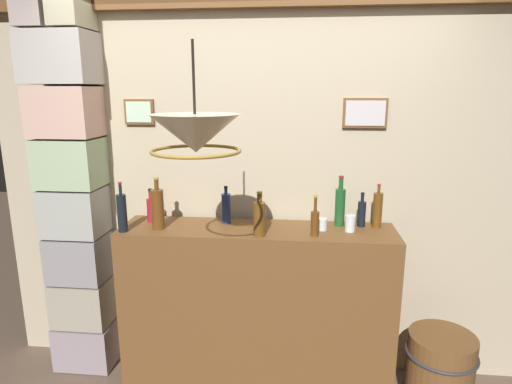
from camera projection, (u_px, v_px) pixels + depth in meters
The scene contains 18 objects.
panelled_rear_partition at pixel (261, 171), 2.93m from camera, with size 3.70×0.15×2.73m.
stone_pillar at pixel (75, 185), 2.93m from camera, with size 0.43×0.36×2.66m.
bar_shelf_unit at pixel (257, 309), 2.86m from camera, with size 1.75×0.42×1.12m, color brown.
liquor_bottle_amaro at pixel (340, 206), 2.76m from camera, with size 0.06×0.06×0.33m.
liquor_bottle_rye at pixel (259, 218), 2.57m from camera, with size 0.07×0.07×0.27m.
liquor_bottle_port at pixel (158, 208), 2.70m from camera, with size 0.08×0.08×0.33m.
liquor_bottle_rum at pixel (122, 212), 2.64m from camera, with size 0.06×0.06×0.31m.
liquor_bottle_scotch at pixel (378, 210), 2.73m from camera, with size 0.06×0.06×0.28m.
liquor_bottle_tequila at pixel (226, 208), 2.82m from camera, with size 0.06×0.06×0.25m.
liquor_bottle_sherry at pixel (315, 222), 2.58m from camera, with size 0.05×0.05×0.25m.
liquor_bottle_brandy at pixel (151, 209), 2.84m from camera, with size 0.06×0.06×0.23m.
liquor_bottle_gin at pixel (260, 217), 2.68m from camera, with size 0.05×0.05×0.23m.
liquor_bottle_vermouth at pixel (362, 213), 2.75m from camera, with size 0.05×0.05×0.22m.
glass_tumbler_rocks at pixel (322, 224), 2.69m from camera, with size 0.06×0.06×0.07m.
glass_tumbler_highball at pixel (350, 223), 2.66m from camera, with size 0.06×0.06×0.10m.
glass_tumbler_shot at pixel (259, 216), 2.80m from camera, with size 0.07×0.07×0.11m.
pendant_lamp at pixel (195, 135), 1.90m from camera, with size 0.41×0.41×0.48m.
wooden_barrel at pixel (439, 375), 2.65m from camera, with size 0.43×0.43×0.54m.
Camera 1 is at (0.26, -1.78, 1.98)m, focal length 30.20 mm.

